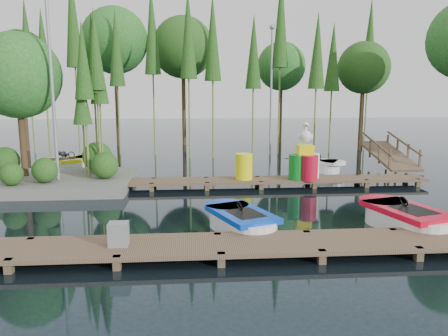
{
  "coord_description": "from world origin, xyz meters",
  "views": [
    {
      "loc": [
        -0.62,
        -13.75,
        3.63
      ],
      "look_at": [
        0.5,
        0.5,
        1.1
      ],
      "focal_mm": 35.0,
      "sensor_mm": 36.0,
      "label": 1
    }
  ],
  "objects": [
    {
      "name": "near_dock",
      "position": [
        0.0,
        -4.5,
        0.23
      ],
      "size": [
        18.0,
        1.5,
        0.5
      ],
      "color": "brown",
      "rests_on": "ground"
    },
    {
      "name": "seagull_post",
      "position": [
        3.25,
        2.5,
        0.9
      ],
      "size": [
        0.56,
        0.3,
        0.89
      ],
      "color": "gray",
      "rests_on": "far_dock"
    },
    {
      "name": "utility_cabinet",
      "position": [
        -2.2,
        -4.5,
        0.56
      ],
      "size": [
        0.42,
        0.36,
        0.52
      ],
      "primitive_type": "cube",
      "color": "gray",
      "rests_on": "near_dock"
    },
    {
      "name": "drum_cluster",
      "position": [
        3.77,
        2.34,
        0.94
      ],
      "size": [
        1.27,
        1.16,
        2.18
      ],
      "color": "#0C741D",
      "rests_on": "far_dock"
    },
    {
      "name": "boat_red",
      "position": [
        5.04,
        -3.03,
        0.28
      ],
      "size": [
        2.04,
        3.14,
        0.97
      ],
      "rotation": [
        0.0,
        0.0,
        0.28
      ],
      "color": "white",
      "rests_on": "ground"
    },
    {
      "name": "yellow_barrel",
      "position": [
        1.42,
        2.5,
        0.79
      ],
      "size": [
        0.66,
        0.66,
        0.99
      ],
      "primitive_type": "cylinder",
      "color": "#F2F00C",
      "rests_on": "far_dock"
    },
    {
      "name": "boat_yellow_far",
      "position": [
        -6.11,
        6.33,
        0.31
      ],
      "size": [
        3.21,
        2.67,
        1.48
      ],
      "rotation": [
        0.0,
        0.0,
        0.2
      ],
      "color": "white",
      "rests_on": "ground"
    },
    {
      "name": "lamp_island",
      "position": [
        -5.5,
        2.5,
        4.26
      ],
      "size": [
        0.3,
        0.3,
        7.25
      ],
      "color": "gray",
      "rests_on": "ground"
    },
    {
      "name": "ground_plane",
      "position": [
        0.0,
        0.0,
        0.0
      ],
      "size": [
        90.0,
        90.0,
        0.0
      ],
      "primitive_type": "plane",
      "color": "#192730"
    },
    {
      "name": "lamp_rear",
      "position": [
        4.0,
        11.0,
        4.26
      ],
      "size": [
        0.3,
        0.3,
        7.25
      ],
      "color": "gray",
      "rests_on": "ground"
    },
    {
      "name": "ramp",
      "position": [
        9.0,
        6.5,
        0.59
      ],
      "size": [
        1.5,
        3.94,
        1.49
      ],
      "color": "brown",
      "rests_on": "ground"
    },
    {
      "name": "boat_white_far",
      "position": [
        5.1,
        5.49,
        0.27
      ],
      "size": [
        2.76,
        2.27,
        1.2
      ],
      "rotation": [
        0.0,
        0.0,
        0.16
      ],
      "color": "white",
      "rests_on": "ground"
    },
    {
      "name": "far_dock",
      "position": [
        1.0,
        2.5,
        0.23
      ],
      "size": [
        15.0,
        1.2,
        0.5
      ],
      "color": "brown",
      "rests_on": "ground"
    },
    {
      "name": "tree_screen",
      "position": [
        -2.04,
        10.6,
        6.12
      ],
      "size": [
        34.42,
        18.53,
        10.31
      ],
      "color": "#43301C",
      "rests_on": "ground"
    },
    {
      "name": "island",
      "position": [
        -6.3,
        3.29,
        3.18
      ],
      "size": [
        6.2,
        4.2,
        6.75
      ],
      "color": "slate",
      "rests_on": "ground"
    },
    {
      "name": "boat_blue",
      "position": [
        0.68,
        -2.87,
        0.26
      ],
      "size": [
        2.09,
        2.9,
        0.89
      ],
      "rotation": [
        0.0,
        0.0,
        0.38
      ],
      "color": "white",
      "rests_on": "ground"
    }
  ]
}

